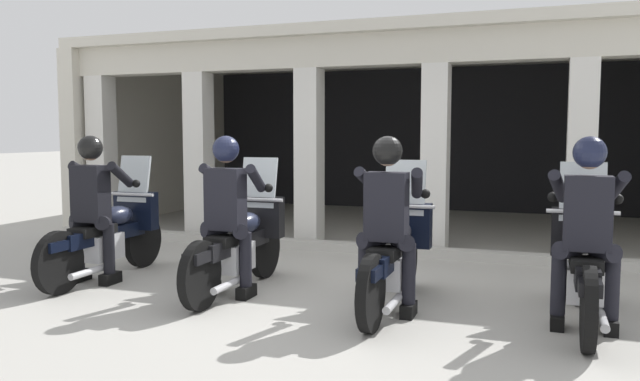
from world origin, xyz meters
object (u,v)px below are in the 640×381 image
Objects in this scene: motorcycle_center_left at (241,241)px; police_officer_far_left at (93,196)px; motorcycle_far_left at (111,233)px; police_officer_center_right at (387,210)px; motorcycle_far_right at (583,263)px; motorcycle_center_right at (394,253)px; police_officer_center_left at (227,202)px; police_officer_far_right at (587,217)px.

police_officer_far_left is at bearing -164.63° from motorcycle_center_left.
police_officer_far_left reaches higher than motorcycle_far_left.
motorcycle_far_left is 1.29× the size of police_officer_center_right.
motorcycle_far_left and motorcycle_far_right have the same top height.
police_officer_far_left is 4.90m from motorcycle_far_right.
motorcycle_far_right is at bearing 16.13° from police_officer_far_left.
police_officer_center_right is at bearing -82.35° from motorcycle_center_right.
police_officer_center_left is at bearing -175.03° from police_officer_center_right.
police_officer_far_left is 0.78× the size of motorcycle_center_left.
police_officer_center_left is 0.78× the size of motorcycle_far_right.
motorcycle_center_right is (3.25, 0.18, -0.44)m from police_officer_far_left.
police_officer_center_left is 1.63m from police_officer_center_right.
motorcycle_center_right is at bearing -177.15° from police_officer_far_right.
motorcycle_center_left is at bearing 22.15° from police_officer_far_left.
police_officer_center_left is (-0.00, -0.28, 0.44)m from motorcycle_center_left.
motorcycle_center_left is at bearing 12.24° from motorcycle_far_left.
police_officer_center_left is 0.78× the size of motorcycle_center_right.
police_officer_far_left is 1.00× the size of police_officer_far_right.
motorcycle_far_right is at bearing 12.80° from motorcycle_far_left.
police_officer_center_right is at bearing 11.17° from police_officer_far_left.
motorcycle_center_left is (1.63, 0.26, -0.44)m from police_officer_far_left.
police_officer_center_right is 1.72m from motorcycle_far_right.
police_officer_far_right reaches higher than motorcycle_center_right.
motorcycle_far_left is 1.29× the size of police_officer_far_right.
police_officer_center_left reaches higher than motorcycle_center_right.
police_officer_far_left is at bearing -167.13° from motorcycle_far_right.
motorcycle_center_right is (1.63, 0.20, -0.44)m from police_officer_center_left.
motorcycle_far_right is at bearing 11.28° from police_officer_center_left.
motorcycle_far_right is (1.63, 0.09, 0.00)m from motorcycle_center_right.
motorcycle_far_right is (3.25, 0.29, -0.44)m from police_officer_center_left.
motorcycle_center_left is 3.25m from motorcycle_far_right.
police_officer_center_left is 3.29m from motorcycle_far_right.
police_officer_center_right is (3.25, -0.39, 0.44)m from motorcycle_far_left.
police_officer_far_left is 3.25m from police_officer_center_right.
police_officer_center_right is at bearing 6.20° from motorcycle_far_left.
police_officer_far_left and police_officer_far_right have the same top height.
police_officer_center_left reaches higher than motorcycle_far_right.
motorcycle_center_left is at bearing -170.18° from motorcycle_far_right.
police_officer_center_left is 1.00× the size of police_officer_center_right.
police_officer_center_left is at bearing -170.18° from police_officer_far_right.
motorcycle_far_right is (3.25, 0.00, 0.00)m from motorcycle_center_left.
motorcycle_far_right is at bearing 20.72° from police_officer_center_right.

